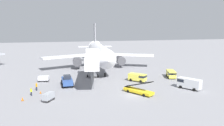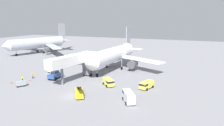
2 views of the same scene
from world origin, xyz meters
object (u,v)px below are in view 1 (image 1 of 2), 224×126
(service_van_far_left, at_px, (138,77))
(ground_crew_worker_midground, at_px, (31,91))
(jet_bridge, at_px, (92,59))
(baggage_cart_mid_right, at_px, (48,97))
(belt_loader_truck, at_px, (138,90))
(safety_cone_bravo, at_px, (22,99))
(airplane_at_gate, at_px, (99,53))
(pushback_tug, at_px, (67,81))
(service_van_rear_left, at_px, (171,74))
(safety_cone_alpha, at_px, (41,92))
(ground_crew_worker_foreground, at_px, (37,86))
(service_van_near_right, at_px, (189,83))
(baggage_cart_near_center, at_px, (44,78))

(service_van_far_left, bearing_deg, ground_crew_worker_midground, -166.73)
(jet_bridge, bearing_deg, service_van_far_left, -6.75)
(baggage_cart_mid_right, bearing_deg, ground_crew_worker_midground, 131.58)
(belt_loader_truck, bearing_deg, ground_crew_worker_midground, 170.18)
(service_van_far_left, height_order, safety_cone_bravo, service_van_far_left)
(airplane_at_gate, relative_size, pushback_tug, 7.07)
(service_van_rear_left, height_order, baggage_cart_mid_right, service_van_rear_left)
(airplane_at_gate, bearing_deg, safety_cone_bravo, -125.61)
(baggage_cart_mid_right, xyz_separation_m, safety_cone_alpha, (-1.85, 5.10, -0.55))
(airplane_at_gate, bearing_deg, ground_crew_worker_midground, -126.71)
(service_van_far_left, xyz_separation_m, ground_crew_worker_foreground, (-24.28, -2.51, -0.14))
(jet_bridge, xyz_separation_m, ground_crew_worker_midground, (-13.58, -7.25, -4.95))
(jet_bridge, distance_m, ground_crew_worker_midground, 16.17)
(service_van_near_right, bearing_deg, baggage_cart_mid_right, -178.21)
(service_van_near_right, height_order, safety_cone_alpha, service_van_near_right)
(safety_cone_alpha, bearing_deg, pushback_tug, 39.71)
(baggage_cart_near_center, bearing_deg, safety_cone_alpha, -90.05)
(jet_bridge, height_order, service_van_rear_left, jet_bridge)
(service_van_near_right, bearing_deg, pushback_tug, 161.41)
(airplane_at_gate, bearing_deg, service_van_far_left, -71.11)
(safety_cone_bravo, bearing_deg, safety_cone_alpha, 52.91)
(belt_loader_truck, height_order, safety_cone_bravo, belt_loader_truck)
(jet_bridge, bearing_deg, ground_crew_worker_midground, -151.91)
(baggage_cart_mid_right, distance_m, ground_crew_worker_foreground, 7.89)
(airplane_at_gate, height_order, service_van_near_right, airplane_at_gate)
(pushback_tug, bearing_deg, ground_crew_worker_midground, -141.65)
(airplane_at_gate, distance_m, ground_crew_worker_midground, 31.27)
(baggage_cart_mid_right, xyz_separation_m, ground_crew_worker_foreground, (-2.82, 7.37, 0.13))
(baggage_cart_mid_right, bearing_deg, airplane_at_gate, 62.54)
(service_van_rear_left, xyz_separation_m, baggage_cart_mid_right, (-31.61, -11.51, -0.26))
(baggage_cart_mid_right, distance_m, ground_crew_worker_midground, 5.34)
(service_van_far_left, bearing_deg, ground_crew_worker_foreground, -174.09)
(baggage_cart_near_center, relative_size, baggage_cart_mid_right, 0.98)
(pushback_tug, relative_size, service_van_far_left, 1.18)
(pushback_tug, height_order, service_van_far_left, pushback_tug)
(belt_loader_truck, xyz_separation_m, safety_cone_bravo, (-22.91, 0.91, -0.40))
(service_van_near_right, xyz_separation_m, baggage_cart_near_center, (-32.09, 14.32, -0.57))
(belt_loader_truck, bearing_deg, airplane_at_gate, 96.19)
(service_van_far_left, bearing_deg, pushback_tug, -179.80)
(jet_bridge, xyz_separation_m, belt_loader_truck, (8.04, -10.99, -5.08))
(baggage_cart_near_center, bearing_deg, airplane_at_gate, 38.86)
(pushback_tug, bearing_deg, jet_bridge, 12.81)
(safety_cone_bravo, bearing_deg, baggage_cart_near_center, 78.04)
(ground_crew_worker_midground, xyz_separation_m, safety_cone_alpha, (1.69, 1.11, -0.62))
(baggage_cart_mid_right, relative_size, ground_crew_worker_midground, 1.64)
(safety_cone_alpha, height_order, safety_cone_bravo, safety_cone_bravo)
(jet_bridge, bearing_deg, service_van_near_right, -27.00)
(safety_cone_alpha, bearing_deg, baggage_cart_near_center, 89.95)
(belt_loader_truck, height_order, baggage_cart_mid_right, belt_loader_truck)
(service_van_far_left, bearing_deg, belt_loader_truck, -109.32)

